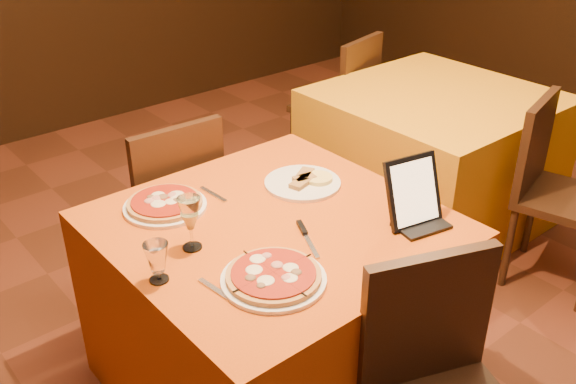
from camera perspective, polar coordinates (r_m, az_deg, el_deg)
main_table at (r=2.46m, az=-1.21°, el=-10.16°), size 1.10×1.10×0.75m
side_table at (r=3.65m, az=12.55°, el=2.96°), size 1.10×1.10×0.75m
chair_main_far at (r=2.98m, az=-11.03°, el=-1.29°), size 0.43×0.43×0.91m
chair_side_near at (r=3.26m, az=23.59°, el=-0.59°), size 0.48×0.48×0.91m
chair_side_far at (r=4.10m, az=4.01°, el=7.69°), size 0.46×0.46×0.91m
pizza_near at (r=1.95m, az=-1.29°, el=-7.60°), size 0.32×0.32×0.03m
pizza_far at (r=2.36m, az=-10.88°, el=-1.11°), size 0.30×0.30×0.03m
cutlet_dish at (r=2.48m, az=1.30°, el=0.92°), size 0.30×0.30×0.03m
wine_glass at (r=2.08m, az=-8.67°, el=-2.75°), size 0.09×0.09×0.19m
water_glass at (r=1.96m, az=-11.55°, el=-6.16°), size 0.08×0.08×0.13m
tablet at (r=2.23m, az=11.06°, el=0.06°), size 0.22×0.14×0.24m
knife at (r=2.13m, az=1.88°, el=-4.47°), size 0.10×0.18×0.01m
fork_near at (r=1.93m, az=-6.41°, el=-8.65°), size 0.03×0.15×0.01m
fork_far at (r=2.43m, az=-6.66°, el=-0.20°), size 0.03×0.15×0.01m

